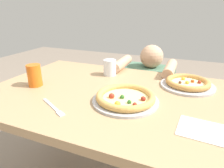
# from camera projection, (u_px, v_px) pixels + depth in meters

# --- Properties ---
(dining_table) EXTENTS (1.28, 0.87, 0.75)m
(dining_table) POSITION_uv_depth(u_px,v_px,m) (107.00, 109.00, 1.07)
(dining_table) COLOR tan
(dining_table) RESTS_ON ground
(pizza_near) EXTENTS (0.31, 0.31, 0.04)m
(pizza_near) POSITION_uv_depth(u_px,v_px,m) (125.00, 98.00, 0.91)
(pizza_near) COLOR #B7B7BC
(pizza_near) RESTS_ON dining_table
(pizza_far) EXTENTS (0.29, 0.29, 0.04)m
(pizza_far) POSITION_uv_depth(u_px,v_px,m) (188.00, 83.00, 1.08)
(pizza_far) COLOR #B7B7BC
(pizza_far) RESTS_ON dining_table
(drink_cup_colored) EXTENTS (0.08, 0.08, 0.12)m
(drink_cup_colored) POSITION_uv_depth(u_px,v_px,m) (34.00, 75.00, 1.08)
(drink_cup_colored) COLOR orange
(drink_cup_colored) RESTS_ON dining_table
(water_cup_clear) EXTENTS (0.08, 0.08, 0.10)m
(water_cup_clear) POSITION_uv_depth(u_px,v_px,m) (110.00, 67.00, 1.26)
(water_cup_clear) COLOR silver
(water_cup_clear) RESTS_ON dining_table
(paper_napkin) EXTENTS (0.17, 0.16, 0.00)m
(paper_napkin) POSITION_uv_depth(u_px,v_px,m) (201.00, 130.00, 0.70)
(paper_napkin) COLOR white
(paper_napkin) RESTS_ON dining_table
(fork) EXTENTS (0.19, 0.11, 0.00)m
(fork) POSITION_uv_depth(u_px,v_px,m) (54.00, 108.00, 0.86)
(fork) COLOR silver
(fork) RESTS_ON dining_table
(diner_seated) EXTENTS (0.41, 0.52, 0.89)m
(diner_seated) POSITION_uv_depth(u_px,v_px,m) (148.00, 101.00, 1.68)
(diner_seated) COLOR #333847
(diner_seated) RESTS_ON ground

